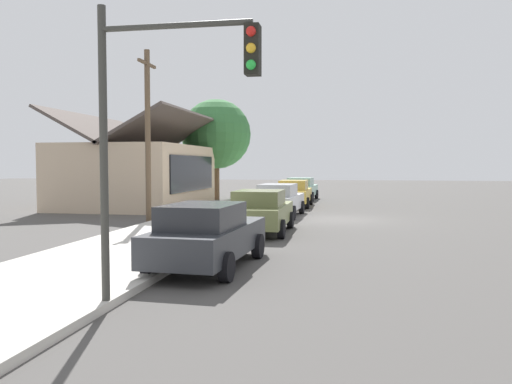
% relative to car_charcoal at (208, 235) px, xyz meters
% --- Properties ---
extents(ground_plane, '(120.00, 120.00, 0.00)m').
position_rel_car_charcoal_xyz_m(ground_plane, '(11.80, -2.84, -0.82)').
color(ground_plane, '#4C4947').
extents(sidewalk_curb, '(60.00, 4.20, 0.16)m').
position_rel_car_charcoal_xyz_m(sidewalk_curb, '(11.80, 2.76, -0.74)').
color(sidewalk_curb, beige).
rests_on(sidewalk_curb, ground).
extents(car_charcoal, '(4.76, 2.18, 1.59)m').
position_rel_car_charcoal_xyz_m(car_charcoal, '(0.00, 0.00, 0.00)').
color(car_charcoal, '#2D3035').
rests_on(car_charcoal, ground).
extents(car_olive, '(4.62, 2.10, 1.59)m').
position_rel_car_charcoal_xyz_m(car_olive, '(6.52, -0.17, 0.00)').
color(car_olive, olive).
rests_on(car_olive, ground).
extents(car_silver, '(4.96, 2.15, 1.59)m').
position_rel_car_charcoal_xyz_m(car_silver, '(12.54, -0.00, 0.00)').
color(car_silver, silver).
rests_on(car_silver, ground).
extents(car_mustard, '(4.89, 2.00, 1.59)m').
position_rel_car_charcoal_xyz_m(car_mustard, '(18.54, -0.09, 0.00)').
color(car_mustard, gold).
rests_on(car_mustard, ground).
extents(car_seafoam, '(4.70, 2.20, 1.59)m').
position_rel_car_charcoal_xyz_m(car_seafoam, '(24.32, 0.04, 0.00)').
color(car_seafoam, '#9ED1BC').
rests_on(car_seafoam, ground).
extents(storefront_building, '(10.41, 7.18, 5.60)m').
position_rel_car_charcoal_xyz_m(storefront_building, '(16.94, 9.15, 1.15)').
color(storefront_building, '#CCB293').
rests_on(storefront_building, ground).
extents(shade_tree, '(4.93, 4.93, 7.14)m').
position_rel_car_charcoal_xyz_m(shade_tree, '(23.51, 6.04, 3.85)').
color(shade_tree, brown).
rests_on(shade_tree, ground).
extents(traffic_light_main, '(0.37, 2.79, 5.20)m').
position_rel_car_charcoal_xyz_m(traffic_light_main, '(-3.77, -0.30, 2.68)').
color(traffic_light_main, '#383833').
rests_on(traffic_light_main, ground).
extents(utility_pole_wooden, '(1.80, 0.24, 7.50)m').
position_rel_car_charcoal_xyz_m(utility_pole_wooden, '(9.37, 5.36, 3.11)').
color(utility_pole_wooden, brown).
rests_on(utility_pole_wooden, ground).
extents(fire_hydrant_red, '(0.22, 0.22, 0.71)m').
position_rel_car_charcoal_xyz_m(fire_hydrant_red, '(12.02, 1.36, -0.32)').
color(fire_hydrant_red, red).
rests_on(fire_hydrant_red, sidewalk_curb).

